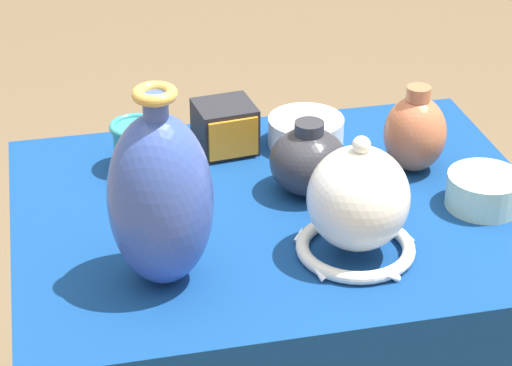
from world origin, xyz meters
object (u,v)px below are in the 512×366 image
cup_wide_teal (136,144)px  jar_round_charcoal (308,161)px  jar_round_terracotta (415,133)px  pot_squat_celadon (484,191)px  vase_tall_bulbous (161,199)px  mosaic_tile_box (225,127)px  vase_dome_bell (358,206)px  pot_squat_porcelain (306,132)px

cup_wide_teal → jar_round_charcoal: (0.29, -0.16, 0.01)m
jar_round_terracotta → pot_squat_celadon: 0.18m
vase_tall_bulbous → mosaic_tile_box: bearing=66.4°
vase_dome_bell → jar_round_terracotta: (0.19, 0.25, -0.02)m
pot_squat_porcelain → jar_round_charcoal: 0.18m
jar_round_charcoal → vase_tall_bulbous: bearing=-143.5°
jar_round_terracotta → pot_squat_celadon: size_ratio=1.26×
vase_tall_bulbous → pot_squat_celadon: vase_tall_bulbous is taller
vase_dome_bell → jar_round_terracotta: vase_dome_bell is taller
pot_squat_porcelain → jar_round_charcoal: (-0.04, -0.18, 0.03)m
jar_round_terracotta → vase_dome_bell: bearing=-127.4°
jar_round_terracotta → cup_wide_teal: bearing=166.8°
vase_dome_bell → mosaic_tile_box: vase_dome_bell is taller
vase_dome_bell → jar_round_terracotta: size_ratio=1.28×
mosaic_tile_box → pot_squat_celadon: 0.51m
jar_round_terracotta → jar_round_charcoal: size_ratio=1.21×
pot_squat_celadon → cup_wide_teal: size_ratio=1.38×
vase_tall_bulbous → jar_round_terracotta: bearing=26.6°
jar_round_terracotta → pot_squat_celadon: bearing=-64.8°
vase_tall_bulbous → mosaic_tile_box: 0.45m
vase_tall_bulbous → pot_squat_celadon: (0.58, 0.10, -0.12)m
vase_dome_bell → mosaic_tile_box: 0.43m
vase_tall_bulbous → vase_dome_bell: (0.31, 0.00, -0.06)m
cup_wide_teal → jar_round_charcoal: bearing=-28.3°
mosaic_tile_box → jar_round_charcoal: jar_round_charcoal is taller
vase_tall_bulbous → pot_squat_celadon: bearing=9.5°
vase_tall_bulbous → cup_wide_teal: vase_tall_bulbous is taller
vase_dome_bell → jar_round_terracotta: 0.32m
cup_wide_teal → vase_dome_bell: bearing=-49.6°
vase_dome_bell → pot_squat_celadon: 0.29m
vase_dome_bell → pot_squat_porcelain: 0.39m
jar_round_terracotta → jar_round_charcoal: 0.22m
vase_dome_bell → mosaic_tile_box: size_ratio=1.78×
vase_dome_bell → pot_squat_porcelain: vase_dome_bell is taller
pot_squat_porcelain → vase_tall_bulbous: bearing=-130.6°
mosaic_tile_box → cup_wide_teal: size_ratio=1.26×
mosaic_tile_box → cup_wide_teal: 0.18m
pot_squat_porcelain → cup_wide_teal: size_ratio=1.54×
pot_squat_porcelain → pot_squat_celadon: 0.38m
vase_tall_bulbous → jar_round_terracotta: (0.51, 0.25, -0.07)m
mosaic_tile_box → pot_squat_porcelain: (0.16, -0.02, -0.02)m
vase_dome_bell → cup_wide_teal: size_ratio=2.24×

